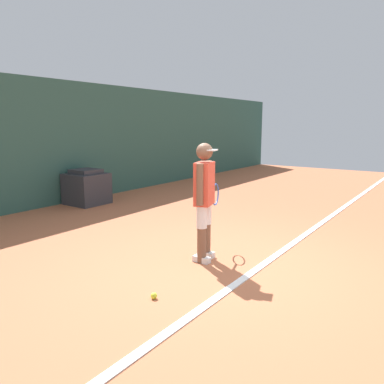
# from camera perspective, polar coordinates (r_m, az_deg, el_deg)

# --- Properties ---
(ground_plane) EXTENTS (24.00, 24.00, 0.00)m
(ground_plane) POSITION_cam_1_polar(r_m,az_deg,el_deg) (4.96, 5.66, -11.42)
(ground_plane) COLOR #B76642
(back_wall) EXTENTS (24.00, 0.10, 2.82)m
(back_wall) POSITION_cam_1_polar(r_m,az_deg,el_deg) (8.48, -26.57, 6.39)
(back_wall) COLOR #2D564C
(back_wall) RESTS_ON ground_plane
(court_baseline) EXTENTS (21.60, 0.10, 0.01)m
(court_baseline) POSITION_cam_1_polar(r_m,az_deg,el_deg) (4.82, 9.05, -12.09)
(court_baseline) COLOR white
(court_baseline) RESTS_ON ground_plane
(tennis_player) EXTENTS (0.96, 0.41, 1.59)m
(tennis_player) POSITION_cam_1_polar(r_m,az_deg,el_deg) (5.00, 1.93, -0.68)
(tennis_player) COLOR brown
(tennis_player) RESTS_ON ground_plane
(tennis_ball) EXTENTS (0.07, 0.07, 0.07)m
(tennis_ball) POSITION_cam_1_polar(r_m,az_deg,el_deg) (4.14, -5.82, -15.46)
(tennis_ball) COLOR #D1E533
(tennis_ball) RESTS_ON ground_plane
(covered_chair) EXTENTS (0.82, 0.84, 0.81)m
(covered_chair) POSITION_cam_1_polar(r_m,az_deg,el_deg) (9.02, -15.75, 0.65)
(covered_chair) COLOR #333338
(covered_chair) RESTS_ON ground_plane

